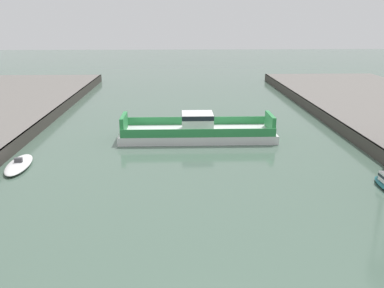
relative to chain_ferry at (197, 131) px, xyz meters
name	(u,v)px	position (x,y,z in m)	size (l,w,h in m)	color
chain_ferry	(197,131)	(0.00, 0.00, 0.00)	(20.82, 6.95, 3.53)	silver
moored_boat_near_left	(19,165)	(-20.16, -10.65, -0.77)	(3.01, 7.25, 1.09)	white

